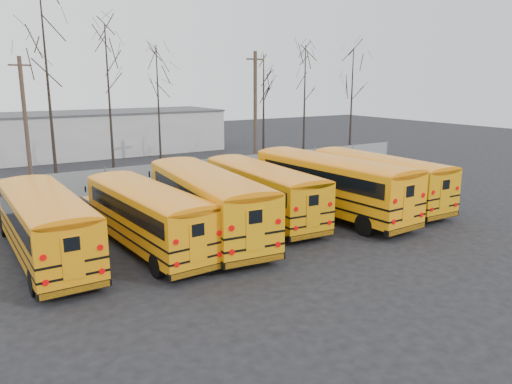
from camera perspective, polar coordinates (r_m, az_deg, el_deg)
ground at (r=22.58m, az=2.08°, el=-5.89°), size 120.00×120.00×0.00m
fence at (r=32.58m, az=-10.00°, el=1.59°), size 40.00×0.04×2.00m
distant_building at (r=51.82m, az=-16.65°, el=6.49°), size 22.00×8.00×4.00m
bus_a at (r=21.71m, az=-23.01°, el=-2.98°), size 2.45×10.45×2.92m
bus_b at (r=21.92m, az=-12.48°, el=-2.18°), size 2.92×10.35×2.87m
bus_c at (r=23.18m, az=-5.73°, el=-0.63°), size 3.74×11.60×3.19m
bus_d at (r=25.88m, az=0.59°, el=0.53°), size 3.13×10.69×2.96m
bus_e at (r=27.01m, az=8.33°, el=1.33°), size 3.36×11.84×3.28m
bus_f at (r=29.74m, az=13.60°, el=1.84°), size 2.63×10.76×3.00m
utility_pole_left at (r=37.04m, az=-24.85°, el=7.35°), size 1.49×0.63×8.69m
utility_pole_right at (r=40.75m, az=-0.09°, el=9.41°), size 1.67×0.29×9.37m
tree_3 at (r=32.39m, az=-22.55°, el=9.80°), size 0.26×0.26×12.15m
tree_4 at (r=36.74m, az=-16.38°, el=9.45°), size 0.26×0.26×10.81m
tree_5 at (r=37.57m, az=-11.05°, el=8.88°), size 0.26×0.26×9.62m
tree_6 at (r=42.25m, az=0.87°, el=9.24°), size 0.26×0.26×9.21m
tree_7 at (r=41.48m, az=5.54°, el=9.55°), size 0.26×0.26×9.83m
tree_8 at (r=44.13m, az=10.83°, el=9.43°), size 0.26×0.26×9.60m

